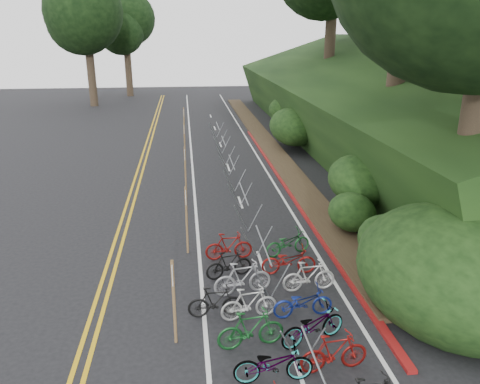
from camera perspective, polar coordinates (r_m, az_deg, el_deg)
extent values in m
plane|color=black|center=(12.81, -8.89, -17.33)|extent=(120.00, 120.00, 0.00)
cube|color=gold|center=(21.87, -13.75, -1.78)|extent=(0.12, 80.00, 0.01)
cube|color=gold|center=(21.84, -12.97, -1.76)|extent=(0.12, 80.00, 0.01)
cube|color=silver|center=(21.69, -5.47, -1.48)|extent=(0.12, 80.00, 0.01)
cube|color=silver|center=(22.16, 5.45, -1.04)|extent=(0.12, 80.00, 0.01)
cube|color=silver|center=(11.49, 7.70, -22.18)|extent=(0.10, 1.60, 0.01)
cube|color=silver|center=(16.37, 2.55, -8.46)|extent=(0.10, 1.60, 0.01)
cube|color=silver|center=(21.82, 0.05, -1.26)|extent=(0.10, 1.60, 0.01)
cube|color=silver|center=(27.50, -1.43, 3.01)|extent=(0.10, 1.60, 0.01)
cube|color=silver|center=(33.30, -2.40, 5.81)|extent=(0.10, 1.60, 0.01)
cube|color=silver|center=(39.15, -3.09, 7.78)|extent=(0.10, 1.60, 0.01)
cube|color=silver|center=(45.04, -3.60, 9.23)|extent=(0.10, 1.60, 0.01)
cube|color=maroon|center=(24.09, 5.64, 0.72)|extent=(0.25, 28.00, 0.10)
cube|color=black|center=(35.11, 15.01, 10.52)|extent=(12.32, 44.00, 9.11)
cube|color=#382819|center=(33.68, 3.23, 6.09)|extent=(1.40, 44.00, 0.16)
ellipsoid|color=#284C19|center=(16.20, 17.73, -5.65)|extent=(2.00, 2.80, 1.60)
ellipsoid|color=#284C19|center=(20.63, 14.37, 1.46)|extent=(2.60, 3.64, 2.08)
ellipsoid|color=#284C19|center=(26.38, 12.35, 6.34)|extent=(2.20, 3.08, 1.76)
ellipsoid|color=#284C19|center=(31.73, 6.42, 7.94)|extent=(3.00, 4.20, 2.40)
ellipsoid|color=#284C19|center=(37.63, 5.43, 9.93)|extent=(2.40, 3.36, 1.92)
ellipsoid|color=#284C19|center=(41.68, 6.09, 11.73)|extent=(2.80, 3.92, 2.24)
ellipsoid|color=#284C19|center=(18.73, 13.47, -2.36)|extent=(1.80, 2.52, 1.44)
ellipsoid|color=#284C19|center=(30.24, 11.46, 9.14)|extent=(3.20, 4.48, 2.56)
ellipsoid|color=black|center=(14.53, 24.69, -8.74)|extent=(5.28, 6.16, 3.52)
cylinder|color=#2D2319|center=(16.30, 26.34, 5.84)|extent=(0.84, 0.84, 6.37)
cylinder|color=#2D2319|center=(24.65, 18.67, 14.80)|extent=(0.89, 0.89, 7.35)
cylinder|color=#2D2319|center=(32.94, 17.01, 17.83)|extent=(0.94, 0.94, 8.33)
cylinder|color=#2D2319|center=(40.15, 10.86, 16.72)|extent=(0.87, 0.87, 6.86)
cylinder|color=#2D2319|center=(48.51, 11.01, 18.43)|extent=(0.92, 0.92, 7.84)
cylinder|color=#2D2319|center=(53.41, -17.64, 13.37)|extent=(0.84, 0.84, 6.37)
ellipsoid|color=black|center=(53.25, -18.29, 19.57)|extent=(8.71, 8.71, 8.27)
cylinder|color=#2D2319|center=(60.89, -13.42, 14.07)|extent=(0.81, 0.81, 5.88)
ellipsoid|color=black|center=(60.72, -13.81, 18.98)|extent=(7.62, 7.62, 7.24)
cylinder|color=gray|center=(10.22, 9.78, -20.80)|extent=(0.05, 3.09, 0.05)
cylinder|color=gray|center=(11.57, 6.15, -18.48)|extent=(0.53, 0.04, 1.02)
cylinder|color=gray|center=(11.69, 8.97, -18.17)|extent=(0.53, 0.04, 1.02)
cylinder|color=gray|center=(14.97, 2.85, -6.33)|extent=(0.05, 3.00, 0.05)
cylinder|color=gray|center=(13.97, 2.61, -10.95)|extent=(0.58, 0.04, 1.13)
cylinder|color=gray|center=(14.06, 4.91, -10.79)|extent=(0.58, 0.04, 1.13)
cylinder|color=gray|center=(16.43, 1.04, -6.13)|extent=(0.58, 0.04, 1.13)
cylinder|color=gray|center=(16.51, 2.98, -6.03)|extent=(0.58, 0.04, 1.13)
cylinder|color=gray|center=(19.56, 0.45, -0.13)|extent=(0.05, 3.00, 0.05)
cylinder|color=gray|center=(18.43, 0.12, -3.26)|extent=(0.58, 0.04, 1.13)
cylinder|color=gray|center=(18.50, 1.85, -3.18)|extent=(0.58, 0.04, 1.13)
cylinder|color=gray|center=(21.03, -0.79, -0.40)|extent=(0.58, 0.04, 1.13)
cylinder|color=gray|center=(21.09, 0.73, -0.35)|extent=(0.58, 0.04, 1.13)
cylinder|color=gray|center=(24.31, -1.02, 3.69)|extent=(0.05, 3.00, 0.05)
cylinder|color=gray|center=(23.11, -1.36, 1.38)|extent=(0.58, 0.04, 1.13)
cylinder|color=gray|center=(23.16, 0.02, 1.43)|extent=(0.58, 0.04, 1.13)
cylinder|color=gray|center=(25.78, -1.95, 3.24)|extent=(0.58, 0.04, 1.13)
cylinder|color=gray|center=(25.83, -0.71, 3.28)|extent=(0.58, 0.04, 1.13)
cylinder|color=gray|center=(29.15, -2.02, 6.24)|extent=(0.05, 3.00, 0.05)
cylinder|color=gray|center=(27.90, -2.33, 4.45)|extent=(0.58, 0.04, 1.13)
cylinder|color=gray|center=(27.95, -1.19, 4.49)|extent=(0.58, 0.04, 1.13)
cylinder|color=gray|center=(30.61, -2.75, 5.74)|extent=(0.58, 0.04, 1.13)
cylinder|color=gray|center=(30.66, -1.70, 5.78)|extent=(0.58, 0.04, 1.13)
cylinder|color=gray|center=(34.03, -2.73, 8.07)|extent=(0.05, 3.00, 0.05)
cylinder|color=gray|center=(32.76, -3.03, 6.61)|extent=(0.58, 0.04, 1.13)
cylinder|color=gray|center=(32.80, -2.05, 6.64)|extent=(0.58, 0.04, 1.13)
cylinder|color=gray|center=(35.49, -3.34, 7.56)|extent=(0.58, 0.04, 1.13)
cylinder|color=gray|center=(35.53, -2.43, 7.59)|extent=(0.58, 0.04, 1.13)
cylinder|color=brown|center=(12.03, -8.05, -13.19)|extent=(0.08, 0.08, 2.33)
cube|color=silver|center=(11.62, -8.23, -9.77)|extent=(0.02, 0.40, 0.50)
cylinder|color=brown|center=(16.58, -6.52, -3.47)|extent=(0.08, 0.08, 2.50)
cube|color=silver|center=(16.26, -6.64, -0.53)|extent=(0.02, 0.40, 0.50)
cylinder|color=brown|center=(22.25, -6.67, 2.38)|extent=(0.08, 0.08, 2.50)
cube|color=silver|center=(22.01, -6.76, 4.63)|extent=(0.02, 0.40, 0.50)
cylinder|color=brown|center=(28.06, -6.76, 5.83)|extent=(0.08, 0.08, 2.50)
cube|color=silver|center=(27.87, -6.83, 7.64)|extent=(0.02, 0.40, 0.50)
cylinder|color=brown|center=(33.93, -6.82, 8.10)|extent=(0.08, 0.08, 2.50)
cube|color=silver|center=(33.78, -6.88, 9.60)|extent=(0.02, 0.40, 0.50)
imported|color=black|center=(13.28, -3.00, -13.22)|extent=(0.45, 1.55, 0.93)
imported|color=slate|center=(11.20, 4.08, -20.13)|extent=(0.64, 1.82, 0.96)
imported|color=maroon|center=(11.64, 11.39, -18.62)|extent=(0.64, 1.71, 1.00)
imported|color=#144C1E|center=(12.12, 1.33, -16.39)|extent=(0.70, 1.78, 1.04)
imported|color=slate|center=(12.45, 8.87, -15.75)|extent=(1.26, 1.98, 0.98)
imported|color=beige|center=(13.17, 1.12, -13.40)|extent=(0.69, 1.66, 0.97)
imported|color=navy|center=(13.40, 7.67, -13.16)|extent=(0.70, 1.73, 0.89)
imported|color=#9E9EA3|center=(14.25, 0.32, -10.45)|extent=(0.79, 1.85, 1.07)
imported|color=beige|center=(14.60, 8.40, -10.09)|extent=(0.57, 1.68, 0.99)
imported|color=black|center=(15.19, -1.37, -8.81)|extent=(0.81, 1.61, 0.93)
imported|color=maroon|center=(15.49, 5.96, -8.31)|extent=(0.68, 1.81, 0.94)
imported|color=maroon|center=(16.32, -1.37, -6.62)|extent=(0.54, 1.67, 0.99)
imported|color=#144C1E|center=(16.74, 5.84, -6.18)|extent=(1.11, 1.85, 0.92)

